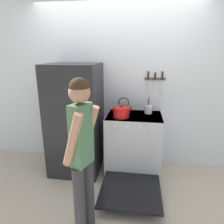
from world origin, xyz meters
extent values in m
plane|color=#B2A893|center=(0.00, 0.00, 0.00)|extent=(14.00, 14.00, 0.00)
cube|color=silver|center=(0.00, 0.03, 1.27)|extent=(10.00, 0.06, 2.55)
cube|color=black|center=(-0.57, -0.36, 0.82)|extent=(0.73, 0.72, 1.64)
cube|color=#2D2D2D|center=(-0.57, -0.72, 1.18)|extent=(0.72, 0.01, 0.01)
cylinder|color=#B2B5BA|center=(-0.35, -0.73, 0.72)|extent=(0.02, 0.02, 0.52)
cube|color=silver|center=(0.30, -0.30, 0.45)|extent=(0.81, 0.60, 0.90)
cube|color=black|center=(0.30, -0.30, 0.89)|extent=(0.79, 0.59, 0.02)
cube|color=black|center=(0.30, -0.58, 0.44)|extent=(0.71, 0.05, 0.68)
cylinder|color=black|center=(0.12, -0.42, 0.90)|extent=(0.19, 0.19, 0.01)
cylinder|color=black|center=(0.48, -0.42, 0.90)|extent=(0.19, 0.19, 0.01)
cylinder|color=black|center=(0.12, -0.18, 0.90)|extent=(0.19, 0.19, 0.01)
cylinder|color=black|center=(0.48, -0.18, 0.90)|extent=(0.19, 0.19, 0.01)
cylinder|color=silver|center=(0.06, -0.61, 0.83)|extent=(0.04, 0.02, 0.04)
cylinder|color=silver|center=(0.22, -0.61, 0.83)|extent=(0.04, 0.02, 0.04)
cylinder|color=silver|center=(0.38, -0.61, 0.83)|extent=(0.04, 0.02, 0.04)
cylinder|color=silver|center=(0.54, -0.61, 0.83)|extent=(0.04, 0.02, 0.04)
cube|color=black|center=(0.30, -0.96, 0.12)|extent=(0.75, 0.72, 0.04)
cube|color=#99999E|center=(0.30, -0.38, 0.41)|extent=(0.67, 0.33, 0.01)
cylinder|color=red|center=(0.12, -0.42, 0.97)|extent=(0.23, 0.23, 0.13)
cylinder|color=red|center=(0.12, -0.42, 1.04)|extent=(0.24, 0.24, 0.02)
sphere|color=black|center=(0.12, -0.42, 1.07)|extent=(0.03, 0.03, 0.03)
cylinder|color=red|center=(-0.01, -0.42, 1.02)|extent=(0.03, 0.02, 0.02)
cylinder|color=red|center=(0.24, -0.42, 1.02)|extent=(0.03, 0.02, 0.02)
cylinder|color=black|center=(0.13, -0.18, 0.95)|extent=(0.21, 0.21, 0.10)
cone|color=black|center=(0.13, -0.18, 1.01)|extent=(0.20, 0.20, 0.02)
sphere|color=black|center=(0.13, -0.18, 1.03)|extent=(0.02, 0.02, 0.02)
cone|color=black|center=(0.23, -0.18, 0.96)|extent=(0.11, 0.03, 0.09)
torus|color=black|center=(0.13, -0.18, 1.06)|extent=(0.16, 0.01, 0.16)
cylinder|color=silver|center=(0.50, -0.17, 0.96)|extent=(0.11, 0.11, 0.12)
cylinder|color=#9E7547|center=(0.49, -0.17, 1.05)|extent=(0.04, 0.04, 0.25)
cylinder|color=#232326|center=(0.49, -0.18, 1.03)|extent=(0.02, 0.04, 0.20)
cylinder|color=#B2B5BA|center=(0.51, -0.16, 1.03)|extent=(0.02, 0.04, 0.21)
cylinder|color=#2D2D30|center=(-0.16, -1.57, 0.39)|extent=(0.11, 0.11, 0.77)
cylinder|color=#2D2D30|center=(-0.11, -1.42, 0.39)|extent=(0.11, 0.11, 0.77)
cube|color=#47704C|center=(-0.13, -1.50, 1.06)|extent=(0.19, 0.25, 0.58)
cylinder|color=#A87A5B|center=(-0.18, -1.61, 1.06)|extent=(0.25, 0.15, 0.51)
cylinder|color=#A87A5B|center=(-0.09, -1.38, 1.06)|extent=(0.25, 0.15, 0.51)
sphere|color=#A87A5B|center=(-0.13, -1.50, 1.45)|extent=(0.19, 0.19, 0.19)
sphere|color=#382314|center=(-0.13, -1.50, 1.49)|extent=(0.17, 0.17, 0.17)
cube|color=brown|center=(0.58, -0.01, 1.40)|extent=(0.31, 0.02, 0.03)
cube|color=silver|center=(0.48, -0.02, 1.29)|extent=(0.02, 0.00, 0.22)
cube|color=black|center=(0.48, -0.02, 1.46)|extent=(0.02, 0.02, 0.11)
cube|color=silver|center=(0.58, -0.02, 1.31)|extent=(0.03, 0.00, 0.18)
cube|color=black|center=(0.58, -0.02, 1.45)|extent=(0.02, 0.02, 0.10)
cube|color=silver|center=(0.69, -0.02, 1.28)|extent=(0.02, 0.00, 0.24)
cube|color=black|center=(0.69, -0.02, 1.46)|extent=(0.02, 0.02, 0.11)
camera|label=1|loc=(0.38, -3.10, 1.77)|focal=32.00mm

